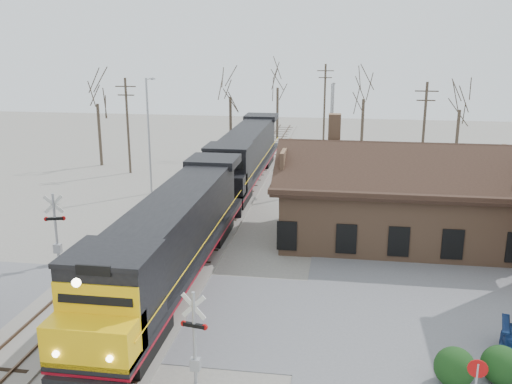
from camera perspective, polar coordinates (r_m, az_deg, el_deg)
ground at (r=28.44m, az=-9.96°, el=-11.56°), size 140.00×140.00×0.00m
road at (r=28.43m, az=-9.96°, el=-11.54°), size 60.00×9.00×0.03m
track_main at (r=41.85m, az=-3.46°, el=-2.41°), size 3.40×90.00×0.24m
track_siding at (r=43.00m, az=-9.34°, el=-2.11°), size 3.40×90.00×0.24m
depot at (r=37.56m, az=13.66°, el=-1.15°), size 15.20×9.31×7.90m
locomotive_lead at (r=29.74m, az=-8.56°, el=-4.86°), size 3.30×22.10×4.91m
locomotive_trailing at (r=50.76m, az=-1.12°, el=3.68°), size 3.30×22.10×4.65m
crossbuck_near at (r=21.94m, az=-6.16°, el=-14.65°), size 1.08×0.31×3.80m
crossbuck_far at (r=34.59m, az=-19.36°, el=-3.75°), size 1.18×0.43×4.24m
do_not_enter_sign at (r=21.56m, az=21.20°, el=-16.96°), size 0.68×0.13×2.28m
hedge_a at (r=23.52m, az=19.24°, el=-16.21°), size 1.53×1.53×1.53m
hedge_b at (r=24.30m, az=23.28°, el=-15.61°), size 1.49×1.49×1.49m
streetlight_a at (r=47.89m, az=-10.64°, el=6.08°), size 0.25×2.04×9.59m
streetlight_b at (r=48.80m, az=7.61°, el=6.09°), size 0.25×2.04×9.12m
streetlight_c at (r=60.41m, az=7.50°, el=7.35°), size 0.25×2.04×8.16m
utility_pole_a at (r=55.90m, az=-12.71°, el=6.65°), size 2.00×0.24×9.09m
utility_pole_b at (r=69.63m, az=6.87°, el=8.79°), size 2.00×0.24×9.73m
utility_pole_c at (r=52.70m, az=16.42°, el=5.86°), size 2.00×0.24×9.02m
tree_a at (r=59.82m, az=-15.65°, el=9.47°), size 4.20×4.20×10.29m
tree_b at (r=63.15m, az=-2.60°, el=10.43°), size 4.30×4.30×10.53m
tree_c at (r=73.32m, az=2.19°, el=11.23°), size 4.39×4.39×10.76m
tree_d at (r=63.35m, az=10.75°, el=10.03°), size 4.19×4.19×10.27m
tree_e at (r=60.57m, az=19.77°, el=8.62°), size 3.85×3.85×9.43m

